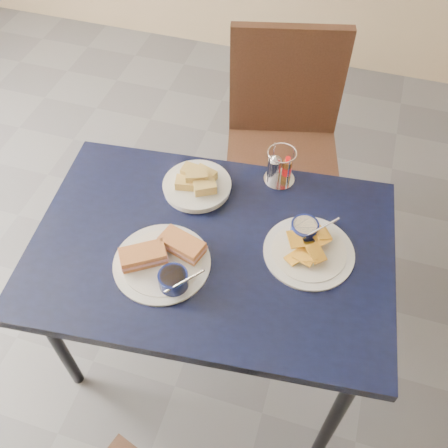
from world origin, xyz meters
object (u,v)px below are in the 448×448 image
(chair_far, at_px, (288,133))
(bread_basket, at_px, (197,184))
(dining_table, at_px, (212,257))
(plantain_plate, at_px, (307,244))
(sandwich_plate, at_px, (164,260))
(condiment_caddy, at_px, (279,168))

(chair_far, distance_m, bread_basket, 0.64)
(dining_table, relative_size, plantain_plate, 4.27)
(sandwich_plate, height_order, bread_basket, sandwich_plate)
(chair_far, xyz_separation_m, sandwich_plate, (-0.21, -0.90, 0.19))
(chair_far, relative_size, condiment_caddy, 7.52)
(chair_far, height_order, plantain_plate, chair_far)
(chair_far, height_order, sandwich_plate, chair_far)
(plantain_plate, bearing_deg, bread_basket, 161.39)
(sandwich_plate, bearing_deg, chair_far, 76.84)
(bread_basket, bearing_deg, plantain_plate, -18.61)
(sandwich_plate, relative_size, bread_basket, 1.34)
(dining_table, height_order, chair_far, chair_far)
(chair_far, bearing_deg, sandwich_plate, -103.16)
(dining_table, relative_size, condiment_caddy, 9.07)
(chair_far, height_order, bread_basket, chair_far)
(condiment_caddy, bearing_deg, dining_table, -111.63)
(sandwich_plate, height_order, condiment_caddy, condiment_caddy)
(plantain_plate, xyz_separation_m, bread_basket, (-0.42, 0.14, 0.01))
(plantain_plate, height_order, bread_basket, plantain_plate)
(bread_basket, xyz_separation_m, condiment_caddy, (0.26, 0.13, 0.03))
(condiment_caddy, bearing_deg, plantain_plate, -59.49)
(plantain_plate, bearing_deg, chair_far, 105.70)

